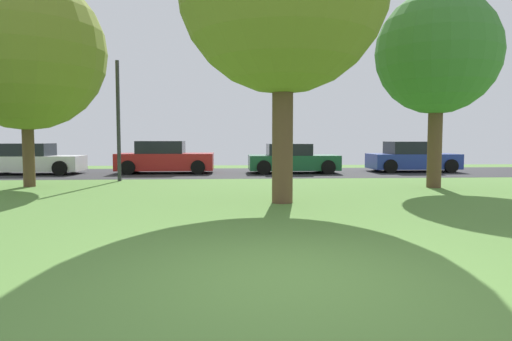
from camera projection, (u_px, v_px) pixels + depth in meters
ground_plane at (287, 277)px, 5.21m from camera, size 44.00×44.00×0.00m
road_strip at (242, 173)px, 21.14m from camera, size 44.00×6.40×0.01m
maple_tree_near at (25, 51)px, 14.74m from camera, size 5.17×5.17×7.04m
oak_tree_right at (437, 54)px, 14.47m from camera, size 3.91×3.91×6.30m
parked_car_white at (31, 160)px, 20.25m from camera, size 4.38×1.96×1.39m
parked_car_red at (165, 158)px, 20.92m from camera, size 4.39×2.08×1.49m
parked_car_green at (292, 160)px, 21.01m from camera, size 4.13×2.07×1.36m
parked_car_blue at (412, 158)px, 21.88m from camera, size 4.14×2.11×1.46m
street_lamp_post at (118, 121)px, 16.89m from camera, size 0.14×0.14×4.50m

